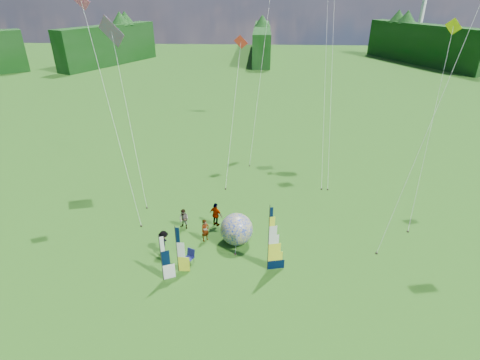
# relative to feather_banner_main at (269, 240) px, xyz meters

# --- Properties ---
(ground) EXTENTS (220.00, 220.00, 0.00)m
(ground) POSITION_rel_feather_banner_main_xyz_m (-0.81, -2.43, -2.29)
(ground) COLOR #3A7E1F
(ground) RESTS_ON ground
(treeline_ring) EXTENTS (210.00, 210.00, 8.00)m
(treeline_ring) POSITION_rel_feather_banner_main_xyz_m (-0.81, -2.43, 1.71)
(treeline_ring) COLOR #1D411A
(treeline_ring) RESTS_ON ground
(feather_banner_main) EXTENTS (1.24, 0.36, 4.58)m
(feather_banner_main) POSITION_rel_feather_banner_main_xyz_m (0.00, 0.00, 0.00)
(feather_banner_main) COLOR black
(feather_banner_main) RESTS_ON ground
(side_banner_left) EXTENTS (0.92, 0.11, 3.29)m
(side_banner_left) POSITION_rel_feather_banner_main_xyz_m (-5.55, -0.44, -0.65)
(side_banner_left) COLOR yellow
(side_banner_left) RESTS_ON ground
(side_banner_far) EXTENTS (0.90, 0.47, 3.15)m
(side_banner_far) POSITION_rel_feather_banner_main_xyz_m (-6.31, -1.28, -0.71)
(side_banner_far) COLOR white
(side_banner_far) RESTS_ON ground
(bol_inflatable) EXTENTS (2.97, 2.97, 2.24)m
(bol_inflatable) POSITION_rel_feather_banner_main_xyz_m (-2.11, 2.71, -1.17)
(bol_inflatable) COLOR #001EA7
(bol_inflatable) RESTS_ON ground
(spectator_a) EXTENTS (0.72, 0.71, 1.68)m
(spectator_a) POSITION_rel_feather_banner_main_xyz_m (-4.31, 2.86, -1.45)
(spectator_a) COLOR #66594C
(spectator_a) RESTS_ON ground
(spectator_b) EXTENTS (0.85, 0.64, 1.58)m
(spectator_b) POSITION_rel_feather_banner_main_xyz_m (-6.08, 4.27, -1.50)
(spectator_b) COLOR #66594C
(spectator_b) RESTS_ON ground
(spectator_c) EXTENTS (0.54, 1.17, 1.75)m
(spectator_c) POSITION_rel_feather_banner_main_xyz_m (-6.81, 1.26, -1.41)
(spectator_c) COLOR #66594C
(spectator_c) RESTS_ON ground
(spectator_d) EXTENTS (1.18, 0.96, 1.89)m
(spectator_d) POSITION_rel_feather_banner_main_xyz_m (-3.78, 4.75, -1.34)
(spectator_d) COLOR #66594C
(spectator_d) RESTS_ON ground
(camp_chair) EXTENTS (0.76, 0.76, 1.00)m
(camp_chair) POSITION_rel_feather_banner_main_xyz_m (-5.01, 0.33, -1.79)
(camp_chair) COLOR #121549
(camp_chair) RESTS_ON ground
(kite_whale) EXTENTS (5.15, 15.70, 22.22)m
(kite_whale) POSITION_rel_feather_banner_main_xyz_m (5.68, 17.15, 8.82)
(kite_whale) COLOR black
(kite_whale) RESTS_ON ground
(kite_rainbow_delta) EXTENTS (10.92, 12.55, 14.88)m
(kite_rainbow_delta) POSITION_rel_feather_banner_main_xyz_m (-11.25, 10.00, 5.15)
(kite_rainbow_delta) COLOR #E33549
(kite_rainbow_delta) RESTS_ON ground
(kite_parafoil) EXTENTS (8.28, 7.81, 18.26)m
(kite_parafoil) POSITION_rel_feather_banner_main_xyz_m (9.84, 4.29, 6.84)
(kite_parafoil) COLOR #B91001
(kite_parafoil) RESTS_ON ground
(small_kite_red) EXTENTS (3.68, 10.27, 12.47)m
(small_kite_red) POSITION_rel_feather_banner_main_xyz_m (-3.14, 14.42, 3.95)
(small_kite_red) COLOR red
(small_kite_red) RESTS_ON ground
(small_kite_orange) EXTENTS (5.48, 11.68, 18.47)m
(small_kite_orange) POSITION_rel_feather_banner_main_xyz_m (4.94, 15.22, 6.94)
(small_kite_orange) COLOR #F15F00
(small_kite_orange) RESTS_ON ground
(small_kite_yellow) EXTENTS (6.61, 10.29, 14.34)m
(small_kite_yellow) POSITION_rel_feather_banner_main_xyz_m (11.87, 8.47, 4.88)
(small_kite_yellow) COLOR #E8E403
(small_kite_yellow) RESTS_ON ground
(small_kite_pink) EXTENTS (7.08, 8.01, 16.19)m
(small_kite_pink) POSITION_rel_feather_banner_main_xyz_m (-11.26, 6.78, 5.81)
(small_kite_pink) COLOR #EA497A
(small_kite_pink) RESTS_ON ground
(small_kite_green) EXTENTS (9.21, 13.23, 21.75)m
(small_kite_green) POSITION_rel_feather_banner_main_xyz_m (-0.54, 20.35, 8.59)
(small_kite_green) COLOR #25AA0F
(small_kite_green) RESTS_ON ground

